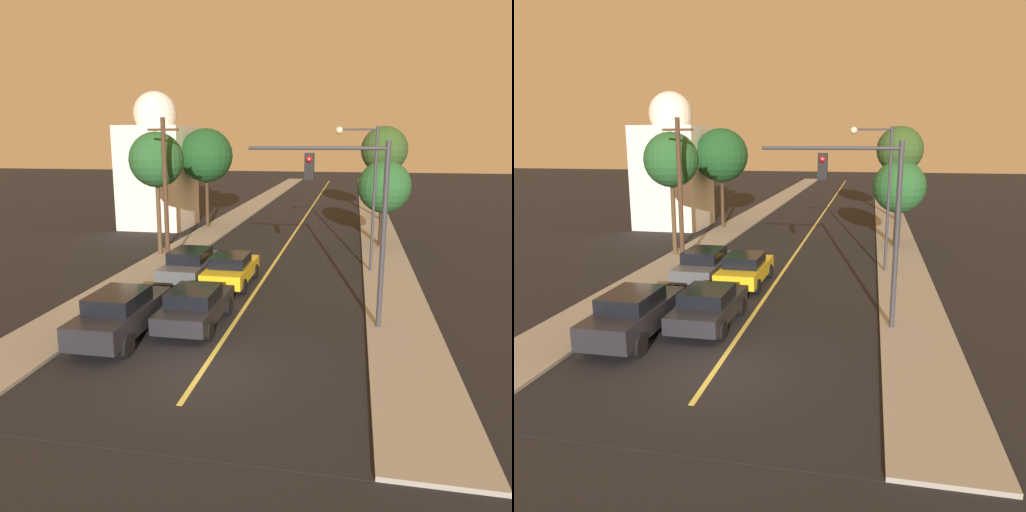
% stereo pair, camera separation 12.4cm
% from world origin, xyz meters
% --- Properties ---
extents(ground_plane, '(200.00, 200.00, 0.00)m').
position_xyz_m(ground_plane, '(0.00, 0.00, 0.00)').
color(ground_plane, black).
extents(road_surface, '(9.53, 80.00, 0.01)m').
position_xyz_m(road_surface, '(0.00, 36.00, 0.01)').
color(road_surface, black).
rests_on(road_surface, ground).
extents(sidewalk_left, '(2.50, 80.00, 0.12)m').
position_xyz_m(sidewalk_left, '(-6.01, 36.00, 0.06)').
color(sidewalk_left, gray).
rests_on(sidewalk_left, ground).
extents(sidewalk_right, '(2.50, 80.00, 0.12)m').
position_xyz_m(sidewalk_right, '(6.01, 36.00, 0.06)').
color(sidewalk_right, gray).
rests_on(sidewalk_right, ground).
extents(car_near_lane_front, '(1.96, 4.23, 1.42)m').
position_xyz_m(car_near_lane_front, '(-1.33, 3.55, 0.74)').
color(car_near_lane_front, black).
rests_on(car_near_lane_front, ground).
extents(car_near_lane_second, '(1.96, 4.38, 1.47)m').
position_xyz_m(car_near_lane_second, '(-1.33, 8.98, 0.76)').
color(car_near_lane_second, gold).
rests_on(car_near_lane_second, ground).
extents(car_outer_lane_front, '(1.92, 4.77, 1.66)m').
position_xyz_m(car_outer_lane_front, '(-3.43, 1.96, 0.87)').
color(car_outer_lane_front, black).
rests_on(car_outer_lane_front, ground).
extents(car_outer_lane_second, '(2.01, 4.72, 1.51)m').
position_xyz_m(car_outer_lane_second, '(-3.43, 9.47, 0.77)').
color(car_outer_lane_second, '#474C51').
rests_on(car_outer_lane_second, ground).
extents(traffic_signal_mast, '(4.77, 0.42, 6.44)m').
position_xyz_m(traffic_signal_mast, '(4.11, 4.37, 4.47)').
color(traffic_signal_mast, '#333338').
rests_on(traffic_signal_mast, ground).
extents(streetlamp_right, '(2.06, 0.36, 7.14)m').
position_xyz_m(streetlamp_right, '(4.63, 12.47, 4.72)').
color(streetlamp_right, '#333338').
rests_on(streetlamp_right, ground).
extents(utility_pole_left, '(1.60, 0.24, 7.59)m').
position_xyz_m(utility_pole_left, '(-5.36, 11.44, 4.07)').
color(utility_pole_left, '#422D1E').
rests_on(utility_pole_left, ground).
extents(tree_left_near, '(3.96, 3.96, 7.39)m').
position_xyz_m(tree_left_near, '(-6.80, 23.66, 5.52)').
color(tree_left_near, '#3D2B1C').
rests_on(tree_left_near, ground).
extents(tree_left_far, '(3.08, 3.08, 6.96)m').
position_xyz_m(tree_left_far, '(-6.81, 13.98, 5.51)').
color(tree_left_far, '#4C3823').
rests_on(tree_left_far, ground).
extents(tree_right_near, '(3.23, 3.23, 5.33)m').
position_xyz_m(tree_right_near, '(5.96, 18.89, 3.80)').
color(tree_right_near, '#3D2B1C').
rests_on(tree_right_near, ground).
extents(tree_right_far, '(3.80, 3.80, 7.67)m').
position_xyz_m(tree_right_far, '(6.46, 30.26, 5.86)').
color(tree_right_far, '#3D2B1C').
rests_on(tree_right_far, ground).
extents(domed_building_left, '(4.94, 4.94, 10.19)m').
position_xyz_m(domed_building_left, '(-10.73, 23.76, 4.57)').
color(domed_building_left, silver).
rests_on(domed_building_left, ground).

